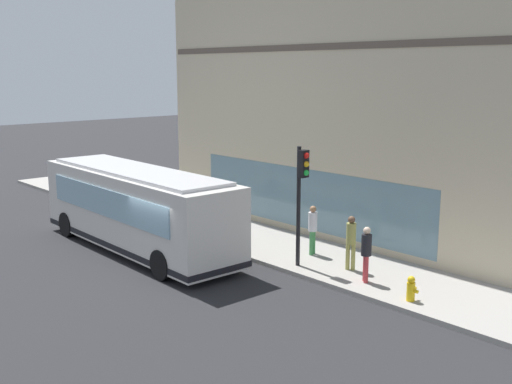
% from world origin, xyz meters
% --- Properties ---
extents(ground, '(120.00, 120.00, 0.00)m').
position_xyz_m(ground, '(0.00, 0.00, 0.00)').
color(ground, '#262628').
extents(sidewalk_curb, '(3.71, 40.00, 0.15)m').
position_xyz_m(sidewalk_curb, '(4.46, 0.00, 0.07)').
color(sidewalk_curb, '#9E9991').
rests_on(sidewalk_curb, ground).
extents(building_corner, '(8.15, 17.14, 13.58)m').
position_xyz_m(building_corner, '(10.37, 0.00, 6.78)').
color(building_corner, beige).
rests_on(building_corner, ground).
extents(city_bus_nearside, '(2.77, 10.09, 3.07)m').
position_xyz_m(city_bus_nearside, '(0.45, 2.98, 1.55)').
color(city_bus_nearside, silver).
rests_on(city_bus_nearside, ground).
extents(traffic_light_near_corner, '(0.32, 0.49, 4.04)m').
position_xyz_m(traffic_light_near_corner, '(3.20, -2.75, 2.96)').
color(traffic_light_near_corner, black).
rests_on(traffic_light_near_corner, sidewalk_curb).
extents(fire_hydrant, '(0.35, 0.35, 0.74)m').
position_xyz_m(fire_hydrant, '(3.22, -7.07, 0.51)').
color(fire_hydrant, yellow).
rests_on(fire_hydrant, sidewalk_curb).
extents(pedestrian_by_light_pole, '(0.32, 0.32, 1.76)m').
position_xyz_m(pedestrian_by_light_pole, '(3.56, -5.19, 1.17)').
color(pedestrian_by_light_pole, '#B23338').
rests_on(pedestrian_by_light_pole, sidewalk_curb).
extents(pedestrian_walking_along_curb, '(0.32, 0.32, 1.77)m').
position_xyz_m(pedestrian_walking_along_curb, '(4.50, -2.10, 1.18)').
color(pedestrian_walking_along_curb, '#3F8C4C').
rests_on(pedestrian_walking_along_curb, sidewalk_curb).
extents(pedestrian_near_building_entrance, '(0.32, 0.32, 1.59)m').
position_xyz_m(pedestrian_near_building_entrance, '(4.82, 8.38, 1.06)').
color(pedestrian_near_building_entrance, '#99994C').
rests_on(pedestrian_near_building_entrance, sidewalk_curb).
extents(pedestrian_near_hydrant, '(0.32, 0.32, 1.82)m').
position_xyz_m(pedestrian_near_hydrant, '(4.14, -4.12, 1.21)').
color(pedestrian_near_hydrant, '#99994C').
rests_on(pedestrian_near_hydrant, sidewalk_curb).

